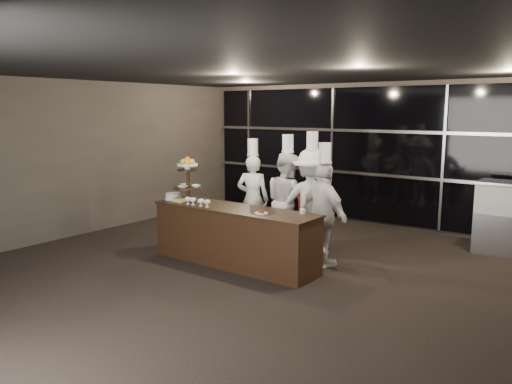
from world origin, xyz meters
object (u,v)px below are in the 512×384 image
Objects in this scene: chef_c at (311,202)px; chef_d at (324,214)px; display_stand at (188,176)px; layer_cake at (173,196)px; buffet_counter at (235,236)px; chef_b at (287,201)px; chef_a at (253,198)px.

chef_d is at bearing -42.88° from chef_c.
layer_cake is (-0.31, -0.05, -0.37)m from display_stand.
chef_c is (0.67, 1.22, 0.44)m from buffet_counter.
buffet_counter is 1.29m from chef_b.
chef_a is at bearing 178.91° from chef_c.
chef_b is (0.78, -0.04, 0.03)m from chef_a.
chef_c reaches higher than layer_cake.
chef_d is (2.47, 0.82, -0.13)m from layer_cake.
chef_b reaches higher than chef_d.
display_stand is 0.36× the size of chef_c.
buffet_counter is 1.40m from layer_cake.
chef_d reaches higher than display_stand.
layer_cake reaches higher than buffet_counter.
display_stand is 0.39× the size of chef_a.
layer_cake is at bearing -161.61° from chef_d.
chef_a reaches higher than display_stand.
chef_a is at bearing 71.32° from display_stand.
chef_a is (0.42, 1.25, -0.50)m from display_stand.
layer_cake is 0.14× the size of chef_c.
display_stand is 1.41m from chef_a.
display_stand is 0.48m from layer_cake.
display_stand is (-1.00, -0.00, 0.87)m from buffet_counter.
chef_c is at bearing 36.20° from display_stand.
chef_a is 0.99× the size of chef_d.
chef_c is at bearing 32.76° from layer_cake.
chef_d is (1.16, 0.77, 0.37)m from buffet_counter.
layer_cake is 2.35m from chef_c.
chef_d is at bearing -24.47° from chef_b.
display_stand is 2.48× the size of layer_cake.
layer_cake is 2.60m from chef_d.
chef_d is (0.96, -0.44, -0.03)m from chef_b.
buffet_counter is 1.46m from chef_c.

